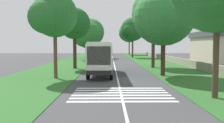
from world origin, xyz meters
The scene contains 21 objects.
ground centered at (0.00, 0.00, 0.00)m, with size 160.00×160.00×0.00m, color #424244.
grass_verge_left centered at (15.00, 8.20, 0.02)m, with size 120.00×8.00×0.04m, color #2D6628.
grass_verge_right centered at (15.00, -8.20, 0.02)m, with size 120.00×8.00×0.04m, color #2D6628.
centre_line centered at (15.00, 0.00, 0.00)m, with size 110.00×0.16×0.01m, color silver.
coach_bus centered at (3.81, 1.80, 2.15)m, with size 11.16×2.62×3.73m.
zebra_crossing centered at (-7.22, 0.00, 0.00)m, with size 4.95×6.80×0.01m.
trailing_car_0 centered at (21.52, 1.92, 0.67)m, with size 4.30×1.78×1.43m.
trailing_car_1 centered at (29.24, 1.79, 0.67)m, with size 4.30×1.78×1.43m.
trailing_minibus_0 centered at (36.50, 2.07, 1.55)m, with size 6.00×2.14×2.53m.
roadside_tree_left_0 centered at (11.27, 5.99, 6.40)m, with size 5.60×4.58×8.82m.
roadside_tree_left_1 centered at (0.79, 6.51, 6.35)m, with size 5.73×4.62×8.75m.
roadside_tree_left_2 centered at (41.80, 6.16, 6.79)m, with size 8.69×7.44×10.67m.
roadside_tree_left_3 centered at (60.78, 6.47, 6.02)m, with size 6.26×5.24×8.76m.
roadside_tree_left_4 centered at (33.11, 6.15, 5.63)m, with size 8.18×6.44×8.99m.
roadside_tree_right_0 centered at (12.92, -5.73, 7.43)m, with size 7.26×6.09×10.62m.
roadside_tree_right_1 centered at (41.74, -5.34, 7.61)m, with size 7.32×6.44×10.95m.
roadside_tree_right_2 centered at (62.34, -5.97, 7.92)m, with size 8.97×7.46×11.76m.
roadside_tree_right_4 centered at (2.66, -4.91, 6.66)m, with size 8.50×7.04×10.34m.
utility_pole centered at (11.53, -5.55, 4.15)m, with size 0.24×1.40×7.93m.
roadside_wall centered at (20.00, -11.60, 0.60)m, with size 70.00×0.40×1.11m, color #9E937F.
roadside_building centered at (18.89, -19.30, 3.00)m, with size 12.39×8.04×5.89m.
Camera 1 is at (-23.65, 0.79, 3.40)m, focal length 38.17 mm.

